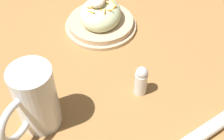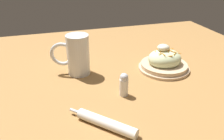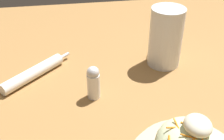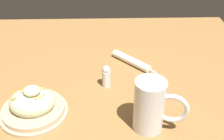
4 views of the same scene
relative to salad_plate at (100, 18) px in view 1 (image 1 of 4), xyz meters
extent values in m
plane|color=#9E703D|center=(0.15, 0.06, -0.03)|extent=(1.43, 1.43, 0.00)
cylinder|color=#D1B28E|center=(0.00, 0.00, -0.03)|extent=(0.21, 0.21, 0.01)
cylinder|color=#D1B28E|center=(0.00, 0.00, -0.02)|extent=(0.19, 0.19, 0.02)
ellipsoid|color=beige|center=(0.00, 0.00, 0.01)|extent=(0.14, 0.12, 0.08)
cylinder|color=orange|center=(0.02, 0.00, 0.05)|extent=(0.03, 0.02, 0.01)
cylinder|color=orange|center=(0.00, -0.02, 0.05)|extent=(0.03, 0.02, 0.01)
cylinder|color=orange|center=(0.02, -0.02, 0.05)|extent=(0.00, 0.02, 0.00)
cylinder|color=orange|center=(-0.01, 0.01, 0.05)|extent=(0.02, 0.02, 0.00)
cylinder|color=orange|center=(0.04, -0.02, 0.05)|extent=(0.02, 0.02, 0.01)
cylinder|color=orange|center=(0.00, 0.04, 0.04)|extent=(0.02, 0.01, 0.01)
cylinder|color=orange|center=(-0.01, 0.01, 0.05)|extent=(0.01, 0.03, 0.01)
cylinder|color=orange|center=(-0.03, 0.03, 0.05)|extent=(0.02, 0.02, 0.00)
cylinder|color=orange|center=(0.03, 0.02, 0.05)|extent=(0.03, 0.00, 0.00)
cylinder|color=orange|center=(0.00, -0.01, 0.05)|extent=(0.01, 0.02, 0.01)
cylinder|color=orange|center=(0.00, -0.02, 0.05)|extent=(0.03, 0.01, 0.01)
cylinder|color=orange|center=(0.02, 0.03, 0.05)|extent=(0.00, 0.02, 0.01)
ellipsoid|color=#EFEACC|center=(0.01, -0.01, 0.06)|extent=(0.05, 0.05, 0.03)
cylinder|color=white|center=(0.35, -0.07, 0.05)|extent=(0.09, 0.09, 0.16)
cylinder|color=orange|center=(0.35, -0.07, 0.02)|extent=(0.08, 0.08, 0.11)
cylinder|color=white|center=(0.35, -0.07, 0.09)|extent=(0.08, 0.08, 0.01)
torus|color=white|center=(0.41, -0.08, 0.05)|extent=(0.10, 0.04, 0.10)
cylinder|color=white|center=(0.33, 0.29, -0.02)|extent=(0.15, 0.16, 0.03)
cylinder|color=white|center=(0.23, 0.14, 0.00)|extent=(0.03, 0.03, 0.06)
sphere|color=silver|center=(0.23, 0.14, 0.04)|extent=(0.03, 0.03, 0.03)
camera|label=1|loc=(0.70, 0.15, 0.55)|focal=48.32mm
camera|label=2|loc=(0.47, 0.79, 0.41)|focal=37.46mm
camera|label=3|loc=(-0.31, 0.19, 0.39)|focal=45.90mm
camera|label=4|loc=(0.23, -0.67, 0.56)|focal=44.74mm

